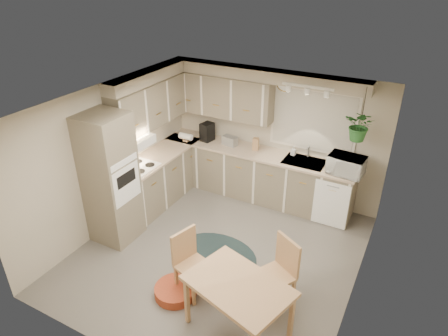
{
  "coord_description": "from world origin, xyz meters",
  "views": [
    {
      "loc": [
        2.35,
        -4.23,
        4.06
      ],
      "look_at": [
        -0.2,
        0.55,
        1.18
      ],
      "focal_mm": 32.0,
      "sensor_mm": 36.0,
      "label": 1
    }
  ],
  "objects_px": {
    "dining_table": "(238,308)",
    "braided_rug": "(216,254)",
    "chair_back": "(274,274)",
    "pet_bed": "(176,291)",
    "microwave": "(346,163)",
    "chair_left": "(194,265)"
  },
  "relations": [
    {
      "from": "dining_table",
      "to": "braided_rug",
      "type": "bearing_deg",
      "value": 129.4
    },
    {
      "from": "chair_back",
      "to": "pet_bed",
      "type": "xyz_separation_m",
      "value": [
        -1.2,
        -0.5,
        -0.41
      ]
    },
    {
      "from": "chair_back",
      "to": "pet_bed",
      "type": "distance_m",
      "value": 1.36
    },
    {
      "from": "braided_rug",
      "to": "microwave",
      "type": "relative_size",
      "value": 2.31
    },
    {
      "from": "chair_left",
      "to": "microwave",
      "type": "relative_size",
      "value": 1.62
    },
    {
      "from": "dining_table",
      "to": "microwave",
      "type": "bearing_deg",
      "value": 79.74
    },
    {
      "from": "dining_table",
      "to": "microwave",
      "type": "distance_m",
      "value": 3.0
    },
    {
      "from": "dining_table",
      "to": "braided_rug",
      "type": "xyz_separation_m",
      "value": [
        -0.9,
        1.1,
        -0.37
      ]
    },
    {
      "from": "pet_bed",
      "to": "chair_back",
      "type": "bearing_deg",
      "value": 22.39
    },
    {
      "from": "microwave",
      "to": "chair_left",
      "type": "bearing_deg",
      "value": -112.62
    },
    {
      "from": "pet_bed",
      "to": "microwave",
      "type": "relative_size",
      "value": 1.01
    },
    {
      "from": "pet_bed",
      "to": "dining_table",
      "type": "bearing_deg",
      "value": -7.25
    },
    {
      "from": "dining_table",
      "to": "chair_left",
      "type": "bearing_deg",
      "value": 158.83
    },
    {
      "from": "braided_rug",
      "to": "microwave",
      "type": "height_order",
      "value": "microwave"
    },
    {
      "from": "braided_rug",
      "to": "pet_bed",
      "type": "height_order",
      "value": "pet_bed"
    },
    {
      "from": "braided_rug",
      "to": "microwave",
      "type": "bearing_deg",
      "value": 51.02
    },
    {
      "from": "chair_back",
      "to": "microwave",
      "type": "bearing_deg",
      "value": -67.9
    },
    {
      "from": "pet_bed",
      "to": "microwave",
      "type": "distance_m",
      "value": 3.3
    },
    {
      "from": "dining_table",
      "to": "chair_back",
      "type": "bearing_deg",
      "value": 71.5
    },
    {
      "from": "dining_table",
      "to": "pet_bed",
      "type": "xyz_separation_m",
      "value": [
        -1.0,
        0.13,
        -0.31
      ]
    },
    {
      "from": "pet_bed",
      "to": "microwave",
      "type": "xyz_separation_m",
      "value": [
        1.51,
        2.73,
        1.07
      ]
    },
    {
      "from": "braided_rug",
      "to": "chair_back",
      "type": "bearing_deg",
      "value": -23.26
    }
  ]
}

